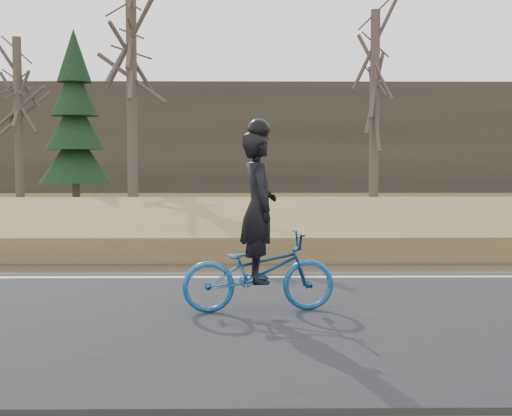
{
  "coord_description": "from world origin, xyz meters",
  "views": [
    {
      "loc": [
        1.67,
        -10.55,
        1.87
      ],
      "look_at": [
        1.8,
        0.5,
        1.1
      ],
      "focal_mm": 50.0,
      "sensor_mm": 36.0,
      "label": 1
    }
  ],
  "objects": [
    {
      "name": "conifer",
      "position": [
        -4.58,
        15.42,
        3.09
      ],
      "size": [
        2.6,
        2.6,
        6.53
      ],
      "color": "#50433B",
      "rests_on": "ground"
    },
    {
      "name": "bare_tree_center",
      "position": [
        6.43,
        16.28,
        3.69
      ],
      "size": [
        0.36,
        0.36,
        7.39
      ],
      "primitive_type": "cylinder",
      "color": "#50433B",
      "rests_on": "ground"
    },
    {
      "name": "bare_tree_left",
      "position": [
        -7.79,
        19.1,
        3.42
      ],
      "size": [
        0.36,
        0.36,
        6.84
      ],
      "primitive_type": "cylinder",
      "color": "#50433B",
      "rests_on": "ground"
    },
    {
      "name": "embankment",
      "position": [
        0.0,
        4.2,
        0.22
      ],
      "size": [
        120.0,
        5.0,
        0.44
      ],
      "primitive_type": "cube",
      "color": "olive",
      "rests_on": "ground"
    },
    {
      "name": "edge_line",
      "position": [
        0.0,
        0.2,
        0.07
      ],
      "size": [
        120.0,
        0.12,
        0.01
      ],
      "primitive_type": "cube",
      "color": "silver",
      "rests_on": "road"
    },
    {
      "name": "railroad",
      "position": [
        0.0,
        8.0,
        0.53
      ],
      "size": [
        120.0,
        2.4,
        0.29
      ],
      "color": "black",
      "rests_on": "ballast"
    },
    {
      "name": "bare_tree_near_left",
      "position": [
        -2.18,
        13.37,
        3.74
      ],
      "size": [
        0.36,
        0.36,
        7.47
      ],
      "primitive_type": "cylinder",
      "color": "#50433B",
      "rests_on": "ground"
    },
    {
      "name": "cyclist",
      "position": [
        1.8,
        -2.2,
        0.79
      ],
      "size": [
        1.87,
        0.84,
        2.28
      ],
      "rotation": [
        0.0,
        0.0,
        1.69
      ],
      "color": "#144E8E",
      "rests_on": "road"
    },
    {
      "name": "road",
      "position": [
        0.0,
        -2.5,
        0.03
      ],
      "size": [
        120.0,
        6.0,
        0.06
      ],
      "primitive_type": "cube",
      "color": "black",
      "rests_on": "ground"
    },
    {
      "name": "treeline_backdrop",
      "position": [
        0.0,
        30.0,
        3.0
      ],
      "size": [
        120.0,
        4.0,
        6.0
      ],
      "primitive_type": "cube",
      "color": "#383328",
      "rests_on": "ground"
    },
    {
      "name": "shoulder",
      "position": [
        0.0,
        1.2,
        0.02
      ],
      "size": [
        120.0,
        1.6,
        0.04
      ],
      "primitive_type": "cube",
      "color": "#473A2B",
      "rests_on": "ground"
    },
    {
      "name": "ballast",
      "position": [
        0.0,
        8.0,
        0.23
      ],
      "size": [
        120.0,
        3.0,
        0.45
      ],
      "primitive_type": "cube",
      "color": "slate",
      "rests_on": "ground"
    },
    {
      "name": "ground",
      "position": [
        0.0,
        0.0,
        0.0
      ],
      "size": [
        120.0,
        120.0,
        0.0
      ],
      "primitive_type": "plane",
      "color": "olive",
      "rests_on": "ground"
    }
  ]
}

